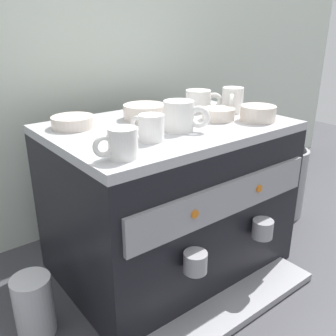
{
  "coord_description": "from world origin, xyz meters",
  "views": [
    {
      "loc": [
        -0.62,
        -0.79,
        0.71
      ],
      "look_at": [
        0.0,
        0.0,
        0.32
      ],
      "focal_mm": 40.21,
      "sensor_mm": 36.0,
      "label": 1
    }
  ],
  "objects": [
    {
      "name": "ground_plane",
      "position": [
        0.0,
        0.0,
        0.0
      ],
      "size": [
        4.0,
        4.0,
        0.0
      ],
      "primitive_type": "plane",
      "color": "#38383D"
    },
    {
      "name": "tiled_backsplash_wall",
      "position": [
        0.0,
        0.39,
        0.56
      ],
      "size": [
        2.8,
        0.03,
        1.11
      ],
      "primitive_type": "cube",
      "color": "silver",
      "rests_on": "ground_plane"
    },
    {
      "name": "espresso_machine",
      "position": [
        0.0,
        -0.0,
        0.22
      ],
      "size": [
        0.64,
        0.56,
        0.45
      ],
      "color": "black",
      "rests_on": "ground_plane"
    },
    {
      "name": "ceramic_cup_0",
      "position": [
        0.17,
        0.06,
        0.48
      ],
      "size": [
        0.1,
        0.09,
        0.06
      ],
      "color": "white",
      "rests_on": "espresso_machine"
    },
    {
      "name": "ceramic_cup_1",
      "position": [
        -0.25,
        -0.16,
        0.48
      ],
      "size": [
        0.1,
        0.06,
        0.06
      ],
      "color": "white",
      "rests_on": "espresso_machine"
    },
    {
      "name": "ceramic_cup_2",
      "position": [
        -0.02,
        -0.08,
        0.49
      ],
      "size": [
        0.09,
        0.11,
        0.08
      ],
      "color": "white",
      "rests_on": "espresso_machine"
    },
    {
      "name": "ceramic_cup_3",
      "position": [
        0.23,
        -0.02,
        0.49
      ],
      "size": [
        0.09,
        0.08,
        0.08
      ],
      "color": "white",
      "rests_on": "espresso_machine"
    },
    {
      "name": "ceramic_cup_4",
      "position": [
        -0.13,
        -0.1,
        0.48
      ],
      "size": [
        0.06,
        0.09,
        0.06
      ],
      "color": "white",
      "rests_on": "espresso_machine"
    },
    {
      "name": "ceramic_bowl_0",
      "position": [
        0.14,
        -0.06,
        0.46
      ],
      "size": [
        0.09,
        0.09,
        0.03
      ],
      "color": "beige",
      "rests_on": "espresso_machine"
    },
    {
      "name": "ceramic_bowl_1",
      "position": [
        -0.02,
        0.08,
        0.47
      ],
      "size": [
        0.12,
        0.12,
        0.04
      ],
      "color": "beige",
      "rests_on": "espresso_machine"
    },
    {
      "name": "ceramic_bowl_2",
      "position": [
        0.22,
        -0.13,
        0.47
      ],
      "size": [
        0.1,
        0.1,
        0.04
      ],
      "color": "beige",
      "rests_on": "espresso_machine"
    },
    {
      "name": "ceramic_bowl_3",
      "position": [
        -0.22,
        0.12,
        0.46
      ],
      "size": [
        0.11,
        0.11,
        0.03
      ],
      "color": "beige",
      "rests_on": "espresso_machine"
    },
    {
      "name": "coffee_grinder",
      "position": [
        0.55,
        -0.02,
        0.18
      ],
      "size": [
        0.16,
        0.16,
        0.37
      ],
      "color": "#939399",
      "rests_on": "ground_plane"
    },
    {
      "name": "milk_pitcher",
      "position": [
        -0.43,
        -0.03,
        0.08
      ],
      "size": [
        0.09,
        0.09,
        0.16
      ],
      "primitive_type": "cylinder",
      "color": "#B7B7BC",
      "rests_on": "ground_plane"
    }
  ]
}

